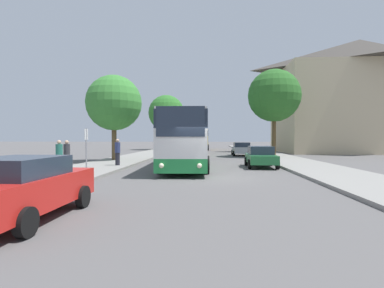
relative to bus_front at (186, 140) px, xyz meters
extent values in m
plane|color=#565454|center=(1.24, -5.08, -1.87)|extent=(300.00, 300.00, 0.00)
cube|color=gray|center=(-5.76, -5.08, -1.79)|extent=(4.00, 120.00, 0.15)
cube|color=gray|center=(8.24, -5.08, -1.79)|extent=(4.00, 120.00, 0.15)
cube|color=#C6B28E|center=(22.30, 23.28, 3.88)|extent=(21.40, 13.80, 11.49)
pyramid|color=#423D38|center=(22.30, 23.28, 11.69)|extent=(21.40, 13.80, 4.14)
cube|color=#238942|center=(0.00, 0.01, -1.24)|extent=(2.95, 11.16, 0.70)
cube|color=silver|center=(0.00, 0.01, -0.16)|extent=(2.95, 11.16, 1.46)
cube|color=#232D3D|center=(0.00, 0.01, 1.04)|extent=(2.97, 10.94, 0.95)
cube|color=silver|center=(0.00, 0.01, 1.58)|extent=(2.89, 10.94, 0.12)
cube|color=#232D3D|center=(0.19, -5.55, 0.89)|extent=(2.32, 0.14, 1.45)
sphere|color=#F4EAC1|center=(-0.71, -5.60, -1.21)|extent=(0.24, 0.24, 0.24)
sphere|color=#F4EAC1|center=(1.09, -5.54, -1.21)|extent=(0.24, 0.24, 0.24)
cylinder|color=black|center=(-1.18, -3.35, -1.37)|extent=(0.33, 1.01, 1.00)
cylinder|color=black|center=(1.40, -3.26, -1.37)|extent=(0.33, 1.01, 1.00)
cylinder|color=black|center=(-1.40, 3.29, -1.37)|extent=(0.33, 1.01, 1.00)
cylinder|color=black|center=(1.18, 3.38, -1.37)|extent=(0.33, 1.01, 1.00)
cube|color=silver|center=(-0.23, 15.71, -1.24)|extent=(2.74, 10.85, 0.70)
cube|color=#23844C|center=(-0.23, 15.71, -0.26)|extent=(2.74, 10.85, 1.27)
cube|color=#232D3D|center=(-0.23, 15.71, 0.85)|extent=(2.77, 10.64, 0.95)
cube|color=#23844C|center=(-0.23, 15.71, 1.39)|extent=(2.69, 10.64, 0.12)
cube|color=#232D3D|center=(-0.31, 10.28, 0.70)|extent=(2.32, 0.09, 1.45)
sphere|color=#F4EAC1|center=(-1.21, 10.27, -1.21)|extent=(0.24, 0.24, 0.24)
sphere|color=#F4EAC1|center=(0.59, 10.24, -1.21)|extent=(0.24, 0.24, 0.24)
cylinder|color=black|center=(-1.57, 12.49, -1.37)|extent=(0.31, 1.00, 1.00)
cylinder|color=black|center=(1.01, 12.45, -1.37)|extent=(0.31, 1.00, 1.00)
cylinder|color=black|center=(-1.47, 18.98, -1.37)|extent=(0.31, 1.00, 1.00)
cylinder|color=black|center=(1.11, 18.94, -1.37)|extent=(0.31, 1.00, 1.00)
cube|color=#2D2D2D|center=(-0.04, 31.02, -1.24)|extent=(2.74, 10.33, 0.70)
cube|color=yellow|center=(-0.04, 31.02, -0.24)|extent=(2.74, 10.33, 1.30)
cube|color=#232D3D|center=(-0.04, 31.02, 0.88)|extent=(2.76, 10.12, 0.95)
cube|color=yellow|center=(-0.04, 31.02, 1.42)|extent=(2.68, 10.12, 0.12)
cube|color=#232D3D|center=(0.09, 25.86, 0.73)|extent=(2.23, 0.12, 1.45)
sphere|color=#F4EAC1|center=(-0.78, 25.82, -1.21)|extent=(0.24, 0.24, 0.24)
sphere|color=#F4EAC1|center=(0.96, 25.86, -1.21)|extent=(0.24, 0.24, 0.24)
cylinder|color=black|center=(-1.20, 27.91, -1.37)|extent=(0.33, 1.01, 1.00)
cylinder|color=black|center=(1.27, 27.97, -1.37)|extent=(0.33, 1.01, 1.00)
cylinder|color=black|center=(-1.36, 34.07, -1.37)|extent=(0.33, 1.01, 1.00)
cylinder|color=black|center=(1.11, 34.13, -1.37)|extent=(0.33, 1.01, 1.00)
cube|color=red|center=(-2.95, -12.72, -1.19)|extent=(1.90, 4.20, 0.75)
cube|color=#232D3D|center=(-2.95, -12.88, -0.58)|extent=(1.66, 2.19, 0.46)
cylinder|color=black|center=(-3.87, -11.41, -1.56)|extent=(0.21, 0.62, 0.62)
cylinder|color=black|center=(-2.01, -11.43, -1.56)|extent=(0.21, 0.62, 0.62)
cylinder|color=black|center=(-2.03, -14.02, -1.56)|extent=(0.21, 0.62, 0.62)
cube|color=#236B38|center=(5.02, 0.71, -1.28)|extent=(1.87, 4.06, 0.55)
cube|color=#232D3D|center=(5.02, 0.87, -0.73)|extent=(1.60, 2.13, 0.56)
cylinder|color=black|center=(5.85, -0.56, -1.56)|extent=(0.22, 0.63, 0.62)
cylinder|color=black|center=(4.11, -0.50, -1.56)|extent=(0.22, 0.63, 0.62)
cylinder|color=black|center=(5.93, 1.92, -1.56)|extent=(0.22, 0.63, 0.62)
cylinder|color=black|center=(4.18, 1.98, -1.56)|extent=(0.22, 0.63, 0.62)
cube|color=#B7B7BC|center=(5.16, 14.17, -1.23)|extent=(1.93, 3.93, 0.66)
cube|color=#232D3D|center=(5.16, 14.33, -0.64)|extent=(1.69, 2.05, 0.51)
cylinder|color=black|center=(6.12, 12.96, -1.56)|extent=(0.20, 0.62, 0.62)
cylinder|color=black|center=(4.21, 12.95, -1.56)|extent=(0.20, 0.62, 0.62)
cylinder|color=black|center=(6.11, 15.39, -1.56)|extent=(0.20, 0.62, 0.62)
cylinder|color=black|center=(4.20, 15.38, -1.56)|extent=(0.20, 0.62, 0.62)
cylinder|color=gray|center=(-5.25, -3.51, -0.53)|extent=(0.08, 0.08, 2.38)
cube|color=silver|center=(-5.25, -3.51, 0.31)|extent=(0.03, 0.45, 0.60)
cylinder|color=#23232D|center=(-6.58, -3.92, -1.31)|extent=(0.30, 0.30, 0.81)
cylinder|color=#236656|center=(-6.58, -3.92, -0.57)|extent=(0.36, 0.36, 0.68)
sphere|color=tan|center=(-6.58, -3.92, -0.12)|extent=(0.22, 0.22, 0.22)
cylinder|color=#23232D|center=(-4.61, 0.06, -1.30)|extent=(0.30, 0.30, 0.84)
cylinder|color=navy|center=(-4.61, 0.06, -0.53)|extent=(0.36, 0.36, 0.70)
sphere|color=tan|center=(-4.61, 0.06, -0.07)|extent=(0.23, 0.23, 0.23)
cylinder|color=#23232D|center=(-6.72, -2.77, -1.32)|extent=(0.30, 0.30, 0.81)
cylinder|color=#333338|center=(-6.72, -2.77, -0.58)|extent=(0.36, 0.36, 0.67)
sphere|color=tan|center=(-6.72, -2.77, -0.13)|extent=(0.22, 0.22, 0.22)
cylinder|color=#513D23|center=(-5.73, 30.42, 0.19)|extent=(0.40, 0.40, 3.82)
sphere|color=#2D7028|center=(-5.73, 30.42, 4.35)|extent=(6.00, 6.00, 6.00)
cylinder|color=brown|center=(-6.43, 4.96, -0.20)|extent=(0.40, 0.40, 3.04)
sphere|color=#387F33|center=(-6.43, 4.96, 3.05)|extent=(4.61, 4.61, 4.61)
cylinder|color=#513D23|center=(8.29, 12.11, 0.39)|extent=(0.40, 0.40, 4.22)
sphere|color=#286023|center=(8.29, 12.11, 4.55)|extent=(5.46, 5.46, 5.46)
camera|label=1|loc=(1.58, -19.66, 0.10)|focal=28.00mm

